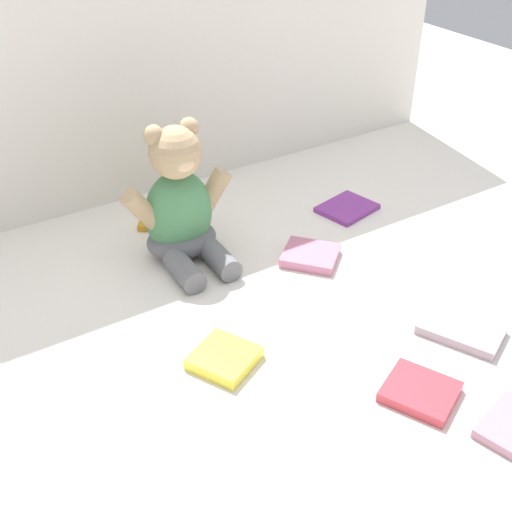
% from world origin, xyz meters
% --- Properties ---
extents(ground_plane, '(3.20, 3.20, 0.00)m').
position_xyz_m(ground_plane, '(0.00, 0.00, 0.00)').
color(ground_plane, silver).
extents(backdrop_drape, '(1.60, 0.03, 0.70)m').
position_xyz_m(backdrop_drape, '(0.00, 0.40, 0.35)').
color(backdrop_drape, white).
rests_on(backdrop_drape, ground_plane).
extents(teddy_bear, '(0.23, 0.20, 0.27)m').
position_xyz_m(teddy_bear, '(-0.05, 0.11, 0.10)').
color(teddy_bear, '#4C8C59').
rests_on(teddy_bear, ground_plane).
extents(book_case_0, '(0.14, 0.14, 0.02)m').
position_xyz_m(book_case_0, '(0.15, -0.04, 0.01)').
color(book_case_0, '#BB6A88').
rests_on(book_case_0, ground_plane).
extents(book_case_1, '(0.13, 0.13, 0.02)m').
position_xyz_m(book_case_1, '(0.07, -0.42, 0.01)').
color(book_case_1, '#C13843').
rests_on(book_case_1, ground_plane).
extents(book_case_2, '(0.12, 0.09, 0.02)m').
position_xyz_m(book_case_2, '(0.13, -0.54, 0.01)').
color(book_case_2, '#AD7688').
rests_on(book_case_2, ground_plane).
extents(book_case_3, '(0.13, 0.16, 0.02)m').
position_xyz_m(book_case_3, '(0.23, -0.35, 0.01)').
color(book_case_3, '#A28D98').
rests_on(book_case_3, ground_plane).
extents(book_case_4, '(0.14, 0.14, 0.01)m').
position_xyz_m(book_case_4, '(-0.03, 0.26, 0.01)').
color(book_case_4, orange).
rests_on(book_case_4, ground_plane).
extents(book_case_5, '(0.13, 0.12, 0.01)m').
position_xyz_m(book_case_5, '(0.33, 0.08, 0.01)').
color(book_case_5, '#80318E').
rests_on(book_case_5, ground_plane).
extents(book_case_6, '(0.12, 0.12, 0.02)m').
position_xyz_m(book_case_6, '(-0.14, -0.21, 0.01)').
color(book_case_6, yellow).
rests_on(book_case_6, ground_plane).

